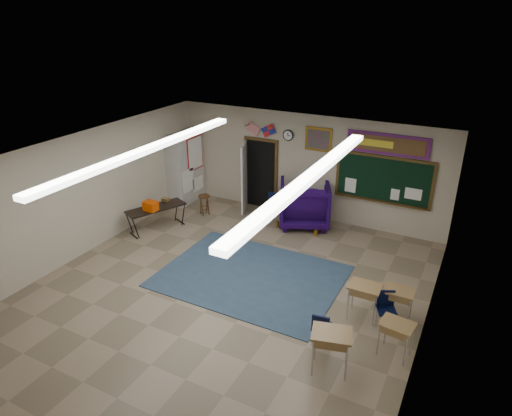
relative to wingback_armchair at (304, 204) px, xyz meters
The scene contains 25 objects.
floor 3.98m from the wingback_armchair, 93.39° to the right, with size 9.00×9.00×0.00m, color gray.
back_wall 1.07m from the wingback_armchair, 112.03° to the left, with size 8.00×0.04×3.00m, color #BEB39A.
front_wall 8.47m from the wingback_armchair, 91.58° to the right, with size 8.00×0.04×3.00m, color #BEB39A.
left_wall 5.84m from the wingback_armchair, 137.15° to the right, with size 0.04×9.00×3.00m, color #BEB39A.
right_wall 5.51m from the wingback_armchair, 46.18° to the right, with size 0.04×9.00×3.00m, color #BEB39A.
ceiling 4.59m from the wingback_armchair, 93.39° to the right, with size 8.00×9.00×0.04m, color beige.
area_rug 3.19m from the wingback_armchair, 90.59° to the right, with size 4.00×3.00×0.02m, color #344C64.
fluorescent_strips 4.56m from the wingback_armchair, 93.39° to the right, with size 3.86×6.00×0.10m, color white, non-canonical shape.
doorway 1.84m from the wingback_armchair, 166.22° to the left, with size 1.10×0.89×2.16m.
chalkboard 2.20m from the wingback_armchair, 15.24° to the left, with size 2.55×0.14×1.30m.
bulletin_board 2.74m from the wingback_armchair, 15.35° to the left, with size 2.10×0.05×0.55m.
framed_art_print 1.81m from the wingback_armchair, 77.70° to the left, with size 0.75×0.05×0.65m.
wall_clock 1.97m from the wingback_armchair, 145.37° to the left, with size 0.32×0.05×0.32m.
wall_flags 2.52m from the wingback_armchair, 162.52° to the left, with size 1.16×0.06×0.70m, color red, non-canonical shape.
storage_cabinet 3.97m from the wingback_armchair, behind, with size 0.59×1.25×2.20m.
wingback_armchair is the anchor object (origin of this frame).
student_chair_reading 0.92m from the wingback_armchair, behind, with size 0.41×0.41×0.82m, color black, non-canonical shape.
student_chair_desk_a 5.02m from the wingback_armchair, 64.35° to the right, with size 0.35×0.35×0.70m, color black, non-canonical shape.
student_chair_desk_b 4.69m from the wingback_armchair, 48.55° to the right, with size 0.36×0.36×0.72m, color black, non-canonical shape.
student_desk_front_left 4.31m from the wingback_armchair, 52.34° to the right, with size 0.62×0.47×0.73m.
student_desk_front_right 4.55m from the wingback_armchair, 44.55° to the right, with size 0.58×0.44×0.69m.
student_desk_back_left 5.69m from the wingback_armchair, 63.60° to the right, with size 0.76×0.64×0.79m.
student_desk_back_right 5.44m from the wingback_armchair, 50.99° to the right, with size 0.62×0.50×0.68m.
folding_table 4.10m from the wingback_armchair, 147.81° to the right, with size 1.15×1.68×0.91m.
wooden_stool 2.96m from the wingback_armchair, 165.72° to the right, with size 0.34×0.34×0.59m.
Camera 1 is at (4.42, -7.04, 5.66)m, focal length 32.00 mm.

